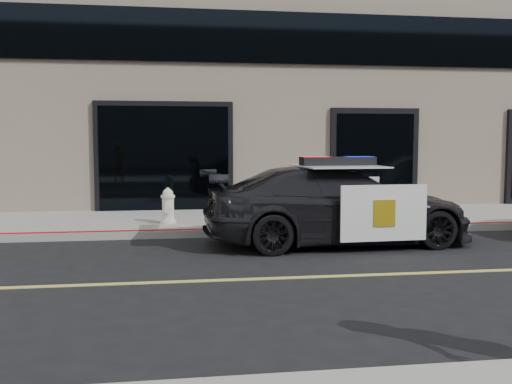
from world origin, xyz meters
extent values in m
plane|color=black|center=(0.00, 0.00, 0.00)|extent=(120.00, 120.00, 0.00)
cube|color=gray|center=(0.00, 5.25, 0.07)|extent=(60.00, 3.50, 0.15)
cube|color=#756856|center=(0.00, 10.50, 6.00)|extent=(60.00, 7.00, 12.00)
imported|color=black|center=(2.17, 2.45, 0.71)|extent=(2.38, 5.05, 1.42)
cube|color=white|center=(2.68, 1.45, 0.69)|extent=(1.52, 0.10, 0.95)
cube|color=white|center=(2.60, 3.49, 0.69)|extent=(1.52, 0.10, 0.95)
cube|color=white|center=(2.17, 2.45, 1.43)|extent=(1.49, 1.76, 0.02)
cube|color=gold|center=(2.68, 1.42, 0.69)|extent=(0.38, 0.03, 0.45)
cube|color=black|center=(2.17, 2.45, 1.52)|extent=(1.38, 0.41, 0.17)
cube|color=red|center=(1.75, 2.44, 1.53)|extent=(0.49, 0.33, 0.15)
cube|color=#0C19CC|center=(2.58, 2.47, 1.53)|extent=(0.49, 0.33, 0.15)
cylinder|color=white|center=(-0.91, 4.51, 0.19)|extent=(0.34, 0.34, 0.08)
cylinder|color=white|center=(-0.91, 4.51, 0.46)|extent=(0.25, 0.25, 0.48)
cylinder|color=white|center=(-0.91, 4.51, 0.72)|extent=(0.30, 0.30, 0.06)
sphere|color=white|center=(-0.91, 4.51, 0.78)|extent=(0.22, 0.22, 0.22)
cylinder|color=white|center=(-0.91, 4.51, 0.87)|extent=(0.07, 0.07, 0.07)
cylinder|color=white|center=(-0.91, 4.67, 0.53)|extent=(0.12, 0.11, 0.12)
cylinder|color=white|center=(-0.91, 4.35, 0.53)|extent=(0.12, 0.11, 0.12)
cylinder|color=white|center=(-0.91, 4.32, 0.46)|extent=(0.16, 0.13, 0.16)
camera|label=1|loc=(-0.81, -7.57, 1.89)|focal=40.00mm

